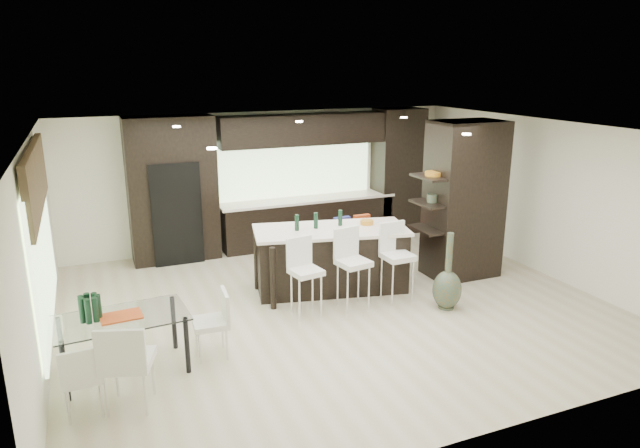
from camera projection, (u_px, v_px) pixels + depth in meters
name	position (u px, v px, depth m)	size (l,w,h in m)	color
ground	(335.00, 305.00, 8.83)	(8.00, 8.00, 0.00)	#C4B696
back_wall	(265.00, 179.00, 11.57)	(8.00, 0.02, 2.70)	white
left_wall	(38.00, 255.00, 6.98)	(0.02, 7.00, 2.70)	white
right_wall	(544.00, 198.00, 9.95)	(0.02, 7.00, 2.70)	white
ceiling	(336.00, 130.00, 8.10)	(8.00, 7.00, 0.02)	white
window_left	(42.00, 250.00, 7.18)	(0.04, 3.20, 1.90)	#B2D199
window_back	(293.00, 167.00, 11.71)	(3.40, 0.04, 1.20)	#B2D199
stone_accent	(35.00, 179.00, 6.94)	(0.08, 3.00, 0.80)	brown
ceiling_spots	(329.00, 129.00, 8.33)	(4.00, 3.00, 0.02)	white
back_cabinetry	(294.00, 180.00, 11.47)	(6.80, 0.68, 2.70)	black
refrigerator	(174.00, 211.00, 10.64)	(0.90, 0.68, 1.90)	black
partition_column	(464.00, 200.00, 9.78)	(1.20, 0.80, 2.70)	black
kitchen_island	(331.00, 258.00, 9.37)	(2.48, 1.07, 1.03)	black
stool_left	(306.00, 285.00, 8.35)	(0.42, 0.42, 0.95)	white
stool_mid	(353.00, 277.00, 8.62)	(0.44, 0.44, 0.99)	white
stool_right	(397.00, 270.00, 8.90)	(0.44, 0.44, 1.00)	white
bench	(359.00, 246.00, 10.93)	(1.22, 0.47, 0.47)	black
floor_vase	(448.00, 271.00, 8.57)	(0.44, 0.44, 1.20)	#3E4935
dining_table	(124.00, 345.00, 6.82)	(1.51, 0.85, 0.72)	white
chair_near	(129.00, 367.00, 6.12)	(0.51, 0.51, 0.94)	white
chair_far	(82.00, 381.00, 6.01)	(0.41, 0.41, 0.76)	white
chair_end	(211.00, 327.00, 7.20)	(0.43, 0.43, 0.80)	white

